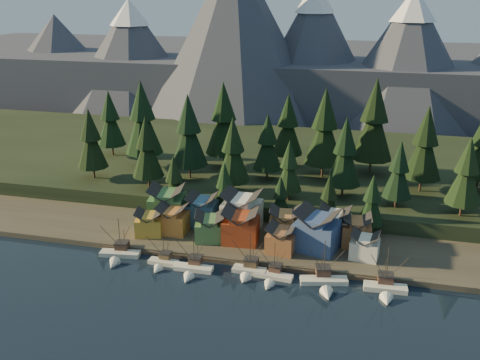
% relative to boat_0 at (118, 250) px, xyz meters
% --- Properties ---
extents(ground, '(500.00, 500.00, 0.00)m').
position_rel_boat_0_xyz_m(ground, '(33.40, -11.12, -2.15)').
color(ground, black).
rests_on(ground, ground).
extents(shore_strip, '(400.00, 50.00, 1.50)m').
position_rel_boat_0_xyz_m(shore_strip, '(33.40, 28.88, -1.40)').
color(shore_strip, '#363027').
rests_on(shore_strip, ground).
extents(hillside, '(420.00, 100.00, 6.00)m').
position_rel_boat_0_xyz_m(hillside, '(33.40, 78.88, 0.85)').
color(hillside, black).
rests_on(hillside, ground).
extents(dock, '(80.00, 4.00, 1.00)m').
position_rel_boat_0_xyz_m(dock, '(33.40, 5.38, -1.65)').
color(dock, '#42372F').
rests_on(dock, ground).
extents(mountain_ridge, '(560.00, 190.00, 90.00)m').
position_rel_boat_0_xyz_m(mountain_ridge, '(29.20, 202.48, 23.90)').
color(mountain_ridge, '#4F5265').
rests_on(mountain_ridge, ground).
extents(boat_0, '(11.25, 12.01, 11.79)m').
position_rel_boat_0_xyz_m(boat_0, '(0.00, 0.00, 0.00)').
color(boat_0, beige).
rests_on(boat_0, ground).
extents(boat_1, '(8.22, 8.89, 9.98)m').
position_rel_boat_0_xyz_m(boat_1, '(12.79, -1.10, -0.20)').
color(boat_1, beige).
rests_on(boat_1, ground).
extents(boat_2, '(10.21, 11.09, 11.06)m').
position_rel_boat_0_xyz_m(boat_2, '(21.52, -2.54, -0.12)').
color(boat_2, silver).
rests_on(boat_2, ground).
extents(boat_3, '(8.88, 9.59, 11.63)m').
position_rel_boat_0_xyz_m(boat_3, '(35.51, -0.03, 0.21)').
color(boat_3, beige).
rests_on(boat_3, ground).
extents(boat_4, '(9.94, 10.69, 10.41)m').
position_rel_boat_0_xyz_m(boat_4, '(41.89, -1.23, -0.26)').
color(boat_4, beige).
rests_on(boat_4, ground).
extents(boat_5, '(12.21, 12.85, 12.25)m').
position_rel_boat_0_xyz_m(boat_5, '(54.62, -1.00, 0.04)').
color(boat_5, silver).
rests_on(boat_5, ground).
extents(boat_6, '(10.52, 11.38, 12.37)m').
position_rel_boat_0_xyz_m(boat_6, '(68.91, -0.59, 0.22)').
color(boat_6, silver).
rests_on(boat_6, ground).
extents(house_front_0, '(8.73, 8.43, 7.33)m').
position_rel_boat_0_xyz_m(house_front_0, '(3.66, 12.58, 3.20)').
color(house_front_0, '#B48E2E').
rests_on(house_front_0, shore_strip).
extents(house_front_1, '(8.19, 7.86, 8.42)m').
position_rel_boat_0_xyz_m(house_front_1, '(9.72, 15.58, 3.77)').
color(house_front_1, '#B76E2F').
rests_on(house_front_1, shore_strip).
extents(house_front_2, '(9.71, 9.76, 7.84)m').
position_rel_boat_0_xyz_m(house_front_2, '(21.32, 13.69, 3.47)').
color(house_front_2, '#4A7640').
rests_on(house_front_2, shore_strip).
extents(house_front_3, '(10.09, 9.68, 9.65)m').
position_rel_boat_0_xyz_m(house_front_3, '(29.93, 14.51, 4.42)').
color(house_front_3, '#9E3718').
rests_on(house_front_3, shore_strip).
extents(house_front_4, '(7.95, 8.47, 7.44)m').
position_rel_boat_0_xyz_m(house_front_4, '(41.78, 11.54, 3.26)').
color(house_front_4, brown).
rests_on(house_front_4, shore_strip).
extents(house_front_5, '(12.93, 12.23, 11.36)m').
position_rel_boat_0_xyz_m(house_front_5, '(50.77, 14.88, 5.31)').
color(house_front_5, '#344A7C').
rests_on(house_front_5, shore_strip).
extents(house_front_6, '(7.80, 7.46, 7.10)m').
position_rel_boat_0_xyz_m(house_front_6, '(63.38, 13.06, 3.08)').
color(house_front_6, silver).
rests_on(house_front_6, shore_strip).
extents(house_back_0, '(11.63, 11.30, 11.02)m').
position_rel_boat_0_xyz_m(house_back_0, '(5.24, 22.65, 5.13)').
color(house_back_0, '#40753F').
rests_on(house_back_0, shore_strip).
extents(house_back_1, '(8.51, 8.61, 9.38)m').
position_rel_boat_0_xyz_m(house_back_1, '(16.13, 22.86, 4.27)').
color(house_back_1, '#386286').
rests_on(house_back_1, shore_strip).
extents(house_back_2, '(11.11, 10.27, 11.37)m').
position_rel_boat_0_xyz_m(house_back_2, '(28.08, 23.16, 5.32)').
color(house_back_2, white).
rests_on(house_back_2, shore_strip).
extents(house_back_3, '(9.53, 8.69, 8.85)m').
position_rel_boat_0_xyz_m(house_back_3, '(41.39, 20.04, 4.00)').
color(house_back_3, '#A56F3A').
rests_on(house_back_3, shore_strip).
extents(house_back_4, '(9.34, 9.04, 9.26)m').
position_rel_boat_0_xyz_m(house_back_4, '(54.69, 22.49, 4.21)').
color(house_back_4, silver).
rests_on(house_back_4, shore_strip).
extents(house_back_5, '(8.23, 8.32, 8.59)m').
position_rel_boat_0_xyz_m(house_back_5, '(60.91, 20.30, 3.86)').
color(house_back_5, '#9D6337').
rests_on(house_back_5, shore_strip).
extents(tree_hill_0, '(10.49, 10.49, 24.43)m').
position_rel_boat_0_xyz_m(tree_hill_0, '(-28.60, 40.88, 17.20)').
color(tree_hill_0, '#332319').
rests_on(tree_hill_0, hillside).
extents(tree_hill_1, '(13.56, 13.56, 31.60)m').
position_rel_boat_0_xyz_m(tree_hill_1, '(-16.60, 56.88, 21.12)').
color(tree_hill_1, '#332319').
rests_on(tree_hill_1, hillside).
extents(tree_hill_2, '(10.30, 10.30, 24.00)m').
position_rel_boat_0_xyz_m(tree_hill_2, '(-6.60, 36.88, 16.97)').
color(tree_hill_2, '#332319').
rests_on(tree_hill_2, hillside).
extents(tree_hill_3, '(12.51, 12.51, 29.15)m').
position_rel_boat_0_xyz_m(tree_hill_3, '(3.40, 48.88, 19.79)').
color(tree_hill_3, '#332319').
rests_on(tree_hill_3, hillside).
extents(tree_hill_4, '(13.35, 13.35, 31.09)m').
position_rel_boat_0_xyz_m(tree_hill_4, '(11.40, 63.88, 20.85)').
color(tree_hill_4, '#332319').
rests_on(tree_hill_4, hillside).
extents(tree_hill_5, '(10.64, 10.64, 24.78)m').
position_rel_boat_0_xyz_m(tree_hill_5, '(21.40, 38.88, 17.39)').
color(tree_hill_5, '#332319').
rests_on(tree_hill_5, hillside).
extents(tree_hill_6, '(9.86, 9.86, 22.98)m').
position_rel_boat_0_xyz_m(tree_hill_6, '(29.40, 53.88, 16.41)').
color(tree_hill_6, '#332319').
rests_on(tree_hill_6, hillside).
extents(tree_hill_7, '(8.24, 8.24, 19.21)m').
position_rel_boat_0_xyz_m(tree_hill_7, '(39.40, 36.88, 14.34)').
color(tree_hill_7, '#332319').
rests_on(tree_hill_7, hillside).
extents(tree_hill_8, '(13.37, 13.37, 31.14)m').
position_rel_boat_0_xyz_m(tree_hill_8, '(47.40, 60.88, 20.87)').
color(tree_hill_8, '#332319').
rests_on(tree_hill_8, hillside).
extents(tree_hill_9, '(10.98, 10.98, 25.59)m').
position_rel_boat_0_xyz_m(tree_hill_9, '(55.40, 43.88, 17.84)').
color(tree_hill_9, '#332319').
rests_on(tree_hill_9, hillside).
extents(tree_hill_10, '(14.43, 14.43, 33.62)m').
position_rel_boat_0_xyz_m(tree_hill_10, '(63.40, 68.88, 22.23)').
color(tree_hill_10, '#332319').
rests_on(tree_hill_10, hillside).
extents(tree_hill_11, '(8.87, 8.87, 20.67)m').
position_rel_boat_0_xyz_m(tree_hill_11, '(71.40, 38.88, 15.14)').
color(tree_hill_11, '#332319').
rests_on(tree_hill_11, hillside).
extents(tree_hill_12, '(12.03, 12.03, 28.03)m').
position_rel_boat_0_xyz_m(tree_hill_12, '(79.40, 54.88, 19.17)').
color(tree_hill_12, '#332319').
rests_on(tree_hill_12, hillside).
extents(tree_hill_13, '(10.12, 10.12, 23.58)m').
position_rel_boat_0_xyz_m(tree_hill_13, '(89.40, 36.88, 16.74)').
color(tree_hill_13, '#332319').
rests_on(tree_hill_13, hillside).
extents(tree_hill_15, '(11.42, 11.42, 26.61)m').
position_rel_boat_0_xyz_m(tree_hill_15, '(33.40, 70.88, 18.39)').
color(tree_hill_15, '#332319').
rests_on(tree_hill_15, hillside).
extents(tree_hill_16, '(10.92, 10.92, 25.45)m').
position_rel_boat_0_xyz_m(tree_hill_16, '(-34.60, 66.88, 17.76)').
color(tree_hill_16, '#332319').
rests_on(tree_hill_16, hillside).
extents(tree_shore_0, '(8.08, 8.08, 18.83)m').
position_rel_boat_0_xyz_m(tree_shore_0, '(5.40, 28.88, 9.63)').
color(tree_shore_0, '#332319').
rests_on(tree_shore_0, shore_strip).
extents(tree_shore_1, '(7.66, 7.66, 17.85)m').
position_rel_boat_0_xyz_m(tree_shore_1, '(21.40, 28.88, 9.10)').
color(tree_shore_1, '#332319').
rests_on(tree_shore_1, shore_strip).
extents(tree_shore_2, '(6.45, 6.45, 15.02)m').
position_rel_boat_0_xyz_m(tree_shore_2, '(38.40, 28.88, 7.55)').
color(tree_shore_2, '#332319').
rests_on(tree_shore_2, shore_strip).
extents(tree_shore_3, '(7.22, 7.22, 16.82)m').
position_rel_boat_0_xyz_m(tree_shore_3, '(52.40, 28.88, 8.54)').
color(tree_shore_3, '#332319').
rests_on(tree_shore_3, shore_strip).
extents(tree_shore_4, '(7.61, 7.61, 17.72)m').
position_rel_boat_0_xyz_m(tree_shore_4, '(64.40, 28.88, 9.03)').
color(tree_shore_4, '#332319').
rests_on(tree_shore_4, shore_strip).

